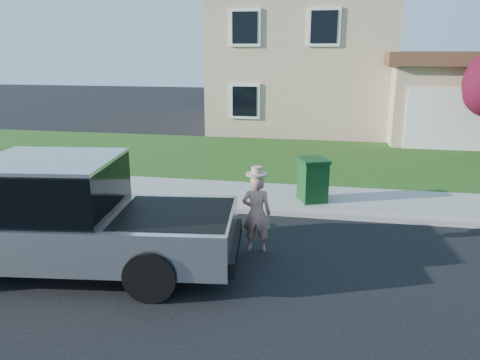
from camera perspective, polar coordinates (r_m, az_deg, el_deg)
ground at (r=8.39m, az=0.41°, el=-10.72°), size 80.00×80.00×0.00m
curb at (r=10.94m, az=8.33°, el=-4.13°), size 40.00×0.20×0.12m
sidewalk at (r=11.97m, az=8.57°, el=-2.31°), size 40.00×2.00×0.15m
lawn at (r=16.32m, az=9.24°, el=2.39°), size 40.00×7.00×0.10m
house at (r=23.79m, az=10.95°, el=13.99°), size 14.00×11.30×6.85m
pickup_truck at (r=8.60m, az=-20.95°, el=-4.46°), size 6.23×2.73×1.98m
woman at (r=8.80m, az=2.02°, el=-3.89°), size 0.57×0.40×1.66m
trash_bin at (r=11.49m, az=8.85°, el=0.07°), size 0.87×0.92×1.05m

